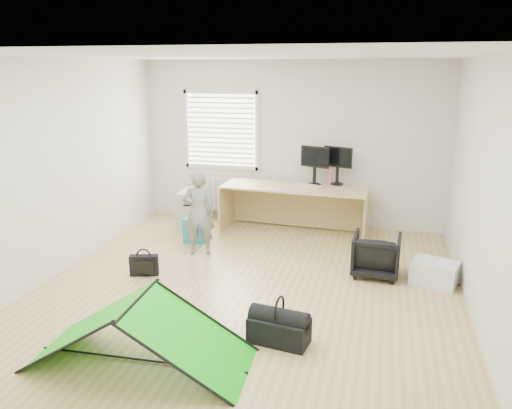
% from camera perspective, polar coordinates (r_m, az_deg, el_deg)
% --- Properties ---
extents(ground, '(5.50, 5.50, 0.00)m').
position_cam_1_polar(ground, '(6.10, -0.95, -9.62)').
color(ground, tan).
rests_on(ground, ground).
extents(back_wall, '(5.00, 0.02, 2.70)m').
position_cam_1_polar(back_wall, '(8.30, 4.06, 6.89)').
color(back_wall, silver).
rests_on(back_wall, ground).
extents(window, '(1.20, 0.06, 1.20)m').
position_cam_1_polar(window, '(8.53, -4.01, 8.48)').
color(window, silver).
rests_on(window, back_wall).
extents(radiator, '(1.00, 0.12, 0.60)m').
position_cam_1_polar(radiator, '(8.69, -3.96, 1.23)').
color(radiator, silver).
rests_on(radiator, back_wall).
extents(desk, '(2.31, 0.84, 0.77)m').
position_cam_1_polar(desk, '(7.92, 4.38, -0.68)').
color(desk, tan).
rests_on(desk, ground).
extents(filing_cabinet, '(0.42, 0.55, 0.63)m').
position_cam_1_polar(filing_cabinet, '(8.26, -7.13, -0.59)').
color(filing_cabinet, '#A1A4A6').
rests_on(filing_cabinet, ground).
extents(monitor_left, '(0.48, 0.25, 0.45)m').
position_cam_1_polar(monitor_left, '(7.92, 6.72, 3.84)').
color(monitor_left, black).
rests_on(monitor_left, desk).
extents(monitor_right, '(0.47, 0.25, 0.45)m').
position_cam_1_polar(monitor_right, '(7.99, 9.29, 3.82)').
color(monitor_right, black).
rests_on(monitor_right, desk).
extents(keyboard, '(0.51, 0.34, 0.02)m').
position_cam_1_polar(keyboard, '(7.86, 5.89, 2.16)').
color(keyboard, beige).
rests_on(keyboard, desk).
extents(thermos, '(0.08, 0.08, 0.27)m').
position_cam_1_polar(thermos, '(8.03, 8.44, 3.27)').
color(thermos, '#CB7281').
rests_on(thermos, desk).
extents(office_chair, '(0.61, 0.63, 0.54)m').
position_cam_1_polar(office_chair, '(6.57, 13.58, -5.62)').
color(office_chair, black).
rests_on(office_chair, ground).
extents(person, '(0.52, 0.42, 1.22)m').
position_cam_1_polar(person, '(7.04, -6.57, -0.92)').
color(person, slate).
rests_on(person, ground).
extents(kite, '(2.02, 0.96, 0.62)m').
position_cam_1_polar(kite, '(4.71, -13.14, -13.90)').
color(kite, '#13C112').
rests_on(kite, ground).
extents(storage_crate, '(0.62, 0.52, 0.30)m').
position_cam_1_polar(storage_crate, '(6.54, 19.75, -7.37)').
color(storage_crate, silver).
rests_on(storage_crate, ground).
extents(tote_bag, '(0.33, 0.17, 0.38)m').
position_cam_1_polar(tote_bag, '(7.60, -7.08, -3.00)').
color(tote_bag, teal).
rests_on(tote_bag, ground).
extents(laptop_bag, '(0.38, 0.21, 0.27)m').
position_cam_1_polar(laptop_bag, '(6.58, -12.67, -6.79)').
color(laptop_bag, black).
rests_on(laptop_bag, ground).
extents(white_box, '(0.09, 0.09, 0.09)m').
position_cam_1_polar(white_box, '(5.44, -13.84, -12.88)').
color(white_box, silver).
rests_on(white_box, ground).
extents(duffel_bag, '(0.61, 0.38, 0.25)m').
position_cam_1_polar(duffel_bag, '(4.98, 2.64, -14.16)').
color(duffel_bag, black).
rests_on(duffel_bag, ground).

